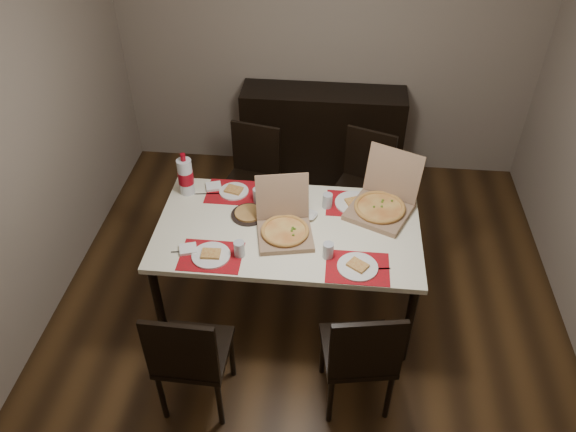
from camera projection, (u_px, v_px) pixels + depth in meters
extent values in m
cube|color=#412914|center=(307.00, 309.00, 4.26)|extent=(3.80, 4.00, 0.02)
cube|color=gray|center=(327.00, 38.00, 4.97)|extent=(3.80, 0.02, 2.60)
cube|color=gray|center=(13.00, 150.00, 3.58)|extent=(0.02, 4.00, 2.60)
cube|color=black|center=(322.00, 135.00, 5.34)|extent=(1.50, 0.40, 0.90)
cube|color=#F3EDCC|center=(288.00, 229.00, 3.85)|extent=(1.80, 1.00, 0.04)
cylinder|color=black|center=(159.00, 305.00, 3.81)|extent=(0.06, 0.06, 0.71)
cylinder|color=black|center=(408.00, 324.00, 3.68)|extent=(0.06, 0.06, 0.71)
cylinder|color=black|center=(189.00, 222.00, 4.49)|extent=(0.06, 0.06, 0.71)
cylinder|color=black|center=(401.00, 236.00, 4.36)|extent=(0.06, 0.06, 0.71)
cube|color=black|center=(194.00, 352.00, 3.40)|extent=(0.43, 0.43, 0.04)
cube|color=black|center=(180.00, 352.00, 3.10)|extent=(0.42, 0.04, 0.46)
cylinder|color=black|center=(162.00, 397.00, 3.43)|extent=(0.04, 0.04, 0.43)
cylinder|color=black|center=(220.00, 403.00, 3.39)|extent=(0.04, 0.04, 0.43)
cylinder|color=black|center=(178.00, 349.00, 3.70)|extent=(0.04, 0.04, 0.43)
cylinder|color=black|center=(232.00, 354.00, 3.67)|extent=(0.04, 0.04, 0.43)
cube|color=black|center=(357.00, 350.00, 3.41)|extent=(0.49, 0.49, 0.04)
cube|color=black|center=(367.00, 351.00, 3.10)|extent=(0.42, 0.10, 0.46)
cylinder|color=black|center=(330.00, 400.00, 3.41)|extent=(0.04, 0.04, 0.43)
cylinder|color=black|center=(389.00, 396.00, 3.43)|extent=(0.04, 0.04, 0.43)
cylinder|color=black|center=(323.00, 352.00, 3.69)|extent=(0.04, 0.04, 0.43)
cylinder|color=black|center=(377.00, 348.00, 3.71)|extent=(0.04, 0.04, 0.43)
cube|color=black|center=(249.00, 186.00, 4.71)|extent=(0.50, 0.50, 0.04)
cube|color=black|center=(256.00, 149.00, 4.69)|extent=(0.42, 0.12, 0.46)
cylinder|color=black|center=(277.00, 199.00, 4.95)|extent=(0.04, 0.04, 0.43)
cylinder|color=black|center=(239.00, 192.00, 5.03)|extent=(0.04, 0.04, 0.43)
cylinder|color=black|center=(263.00, 224.00, 4.68)|extent=(0.04, 0.04, 0.43)
cylinder|color=black|center=(223.00, 216.00, 4.77)|extent=(0.04, 0.04, 0.43)
cube|color=black|center=(360.00, 192.00, 4.64)|extent=(0.54, 0.54, 0.04)
cube|color=black|center=(370.00, 155.00, 4.61)|extent=(0.40, 0.17, 0.46)
cylinder|color=black|center=(384.00, 208.00, 4.85)|extent=(0.04, 0.04, 0.43)
cylinder|color=black|center=(345.00, 197.00, 4.97)|extent=(0.04, 0.04, 0.43)
cylinder|color=black|center=(370.00, 233.00, 4.60)|extent=(0.04, 0.04, 0.43)
cylinder|color=black|center=(330.00, 220.00, 4.72)|extent=(0.04, 0.04, 0.43)
cube|color=#AA0B14|center=(211.00, 256.00, 3.61)|extent=(0.40, 0.30, 0.00)
cylinder|color=white|center=(211.00, 255.00, 3.61)|extent=(0.25, 0.25, 0.01)
cube|color=#E0D370|center=(211.00, 254.00, 3.60)|extent=(0.12, 0.10, 0.02)
cylinder|color=#ADB1B8|center=(239.00, 249.00, 3.59)|extent=(0.07, 0.07, 0.11)
cube|color=#B2B2B7|center=(187.00, 252.00, 3.64)|extent=(0.20, 0.04, 0.00)
cube|color=white|center=(188.00, 249.00, 3.65)|extent=(0.13, 0.13, 0.02)
cube|color=#AA0B14|center=(357.00, 268.00, 3.53)|extent=(0.40, 0.30, 0.00)
cylinder|color=white|center=(358.00, 267.00, 3.52)|extent=(0.26, 0.26, 0.01)
cube|color=#E0D370|center=(358.00, 265.00, 3.52)|extent=(0.15, 0.14, 0.02)
cylinder|color=#ADB1B8|center=(328.00, 250.00, 3.58)|extent=(0.07, 0.07, 0.11)
cube|color=#B2B2B7|center=(375.00, 269.00, 3.52)|extent=(0.20, 0.04, 0.00)
cube|color=#AA0B14|center=(234.00, 192.00, 4.14)|extent=(0.40, 0.30, 0.00)
cylinder|color=white|center=(234.00, 191.00, 4.13)|extent=(0.22, 0.22, 0.01)
cube|color=#E0D370|center=(234.00, 190.00, 4.12)|extent=(0.14, 0.12, 0.02)
cylinder|color=#ADB1B8|center=(258.00, 195.00, 4.02)|extent=(0.07, 0.07, 0.11)
cube|color=#B2B2B7|center=(208.00, 194.00, 4.12)|extent=(0.20, 0.04, 0.00)
cube|color=white|center=(214.00, 186.00, 4.17)|extent=(0.13, 0.13, 0.02)
cube|color=#AA0B14|center=(354.00, 204.00, 4.03)|extent=(0.40, 0.30, 0.00)
cylinder|color=white|center=(354.00, 203.00, 4.02)|extent=(0.28, 0.28, 0.01)
cube|color=#E0D370|center=(354.00, 201.00, 4.01)|extent=(0.15, 0.13, 0.02)
cylinder|color=#ADB1B8|center=(327.00, 201.00, 3.97)|extent=(0.07, 0.07, 0.11)
cube|color=#B2B2B7|center=(379.00, 204.00, 4.02)|extent=(0.20, 0.04, 0.00)
cube|color=white|center=(300.00, 226.00, 3.83)|extent=(0.14, 0.13, 0.02)
cube|color=#8B6B50|center=(285.00, 234.00, 3.75)|extent=(0.42, 0.42, 0.04)
cube|color=#8B6B50|center=(282.00, 197.00, 3.77)|extent=(0.37, 0.15, 0.32)
cylinder|color=#E0D370|center=(285.00, 231.00, 3.73)|extent=(0.36, 0.36, 0.02)
cube|color=#8B6B50|center=(379.00, 211.00, 3.94)|extent=(0.53, 0.53, 0.04)
cube|color=#8B6B50|center=(393.00, 173.00, 3.94)|extent=(0.40, 0.25, 0.36)
cylinder|color=#E0D370|center=(380.00, 208.00, 3.92)|extent=(0.45, 0.45, 0.02)
cylinder|color=black|center=(249.00, 215.00, 3.93)|extent=(0.25, 0.25, 0.01)
cylinder|color=tan|center=(249.00, 213.00, 3.92)|extent=(0.19, 0.19, 0.02)
imported|color=white|center=(309.00, 216.00, 3.91)|extent=(0.15, 0.15, 0.03)
cylinder|color=silver|center=(186.00, 177.00, 4.05)|extent=(0.11, 0.11, 0.28)
cylinder|color=maroon|center=(186.00, 177.00, 4.06)|extent=(0.11, 0.11, 0.10)
cylinder|color=maroon|center=(183.00, 157.00, 3.95)|extent=(0.04, 0.04, 0.05)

